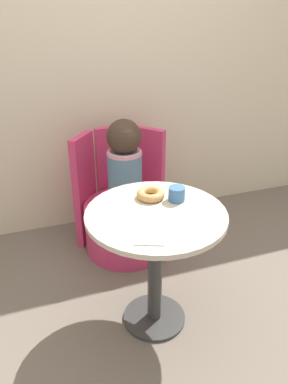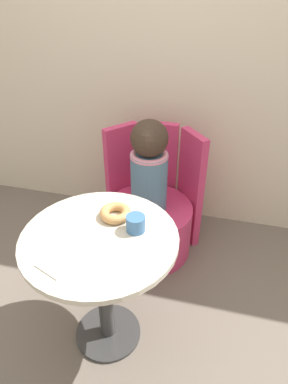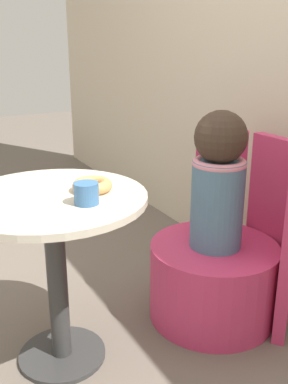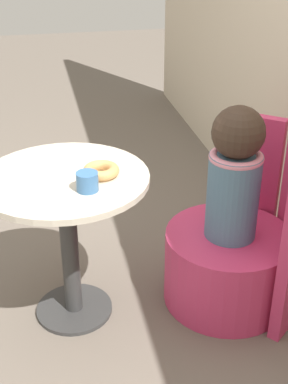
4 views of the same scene
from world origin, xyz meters
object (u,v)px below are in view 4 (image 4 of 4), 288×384
Objects in this scene: round_table at (67,211)px; child_figure at (235,173)px; tub_chair at (226,266)px; cup at (87,182)px; donut at (101,171)px.

child_figure is (0.05, 0.68, 0.12)m from round_table.
round_table is 0.69m from child_figure.
tub_chair is 0.96× the size of child_figure.
cup is (0.14, 0.08, 0.19)m from round_table.
round_table is at bearing -100.03° from donut.
child_figure is 0.54m from donut.
round_table is 0.76m from tub_chair.
donut is at bearing -92.59° from tub_chair.
round_table is 1.16× the size of child_figure.
child_figure is at bearing 98.18° from cup.
cup is at bearing -81.82° from tub_chair.
donut is (-0.02, -0.54, 0.52)m from tub_chair.
donut is at bearing -92.59° from child_figure.
cup reaches higher than donut.
tub_chair is 6.78× the size of cup.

